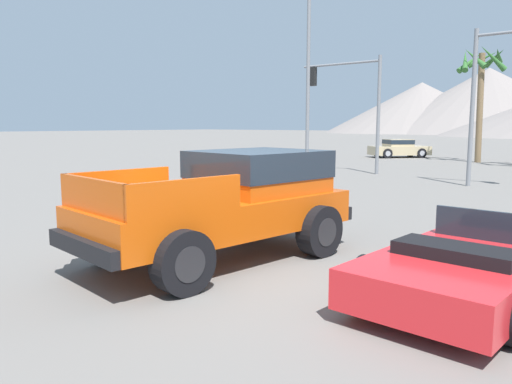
# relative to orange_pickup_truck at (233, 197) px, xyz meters

# --- Properties ---
(ground_plane) EXTENTS (320.00, 320.00, 0.00)m
(ground_plane) POSITION_rel_orange_pickup_truck_xyz_m (0.26, -0.51, -1.04)
(ground_plane) COLOR slate
(orange_pickup_truck) EXTENTS (2.80, 5.11, 1.82)m
(orange_pickup_truck) POSITION_rel_orange_pickup_truck_xyz_m (0.00, 0.00, 0.00)
(orange_pickup_truck) COLOR #CC4C0C
(orange_pickup_truck) RESTS_ON ground_plane
(red_convertible_car) EXTENTS (2.11, 4.45, 1.08)m
(red_convertible_car) POSITION_rel_orange_pickup_truck_xyz_m (3.83, 0.59, -0.62)
(red_convertible_car) COLOR red
(red_convertible_car) RESTS_ON ground_plane
(parked_car_tan) EXTENTS (3.95, 4.16, 1.26)m
(parked_car_tan) POSITION_rel_orange_pickup_truck_xyz_m (-8.67, 26.95, -0.40)
(parked_car_tan) COLOR tan
(parked_car_tan) RESTS_ON ground_plane
(traffic_light_main) EXTENTS (4.16, 0.38, 5.38)m
(traffic_light_main) POSITION_rel_orange_pickup_truck_xyz_m (-6.19, 15.04, 2.76)
(traffic_light_main) COLOR slate
(traffic_light_main) RESTS_ON ground_plane
(traffic_light_crosswalk) EXTENTS (3.10, 0.38, 5.70)m
(traffic_light_crosswalk) POSITION_rel_orange_pickup_truck_xyz_m (1.24, 13.02, 2.90)
(traffic_light_crosswalk) COLOR slate
(traffic_light_crosswalk) RESTS_ON ground_plane
(street_lamp_post) EXTENTS (0.90, 0.24, 7.55)m
(street_lamp_post) POSITION_rel_orange_pickup_truck_xyz_m (-5.06, 9.93, 3.51)
(street_lamp_post) COLOR slate
(street_lamp_post) RESTS_ON ground_plane
(palm_tree_short) EXTENTS (2.99, 2.91, 6.87)m
(palm_tree_short) POSITION_rel_orange_pickup_truck_xyz_m (-3.15, 25.62, 4.12)
(palm_tree_short) COLOR brown
(palm_tree_short) RESTS_ON ground_plane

